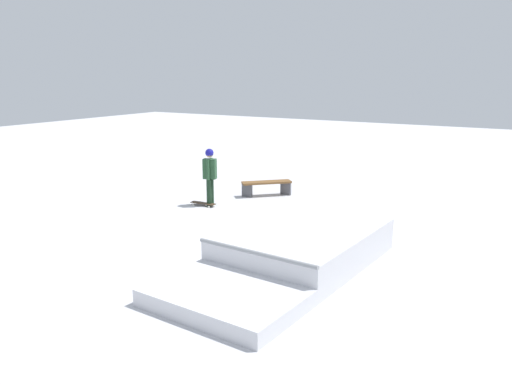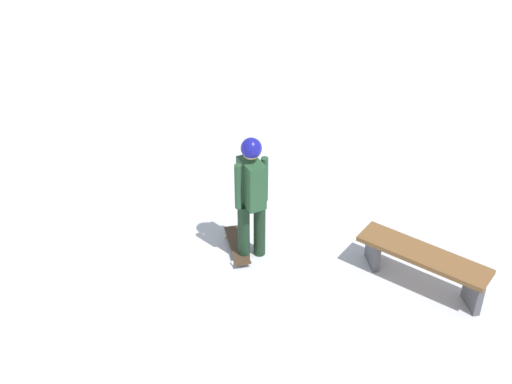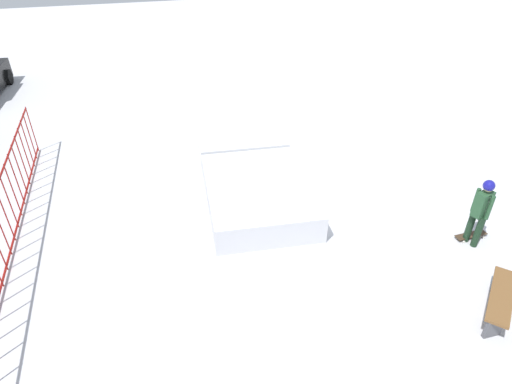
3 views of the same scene
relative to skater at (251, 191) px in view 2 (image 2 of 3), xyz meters
name	(u,v)px [view 2 (image 2 of 3)]	position (x,y,z in m)	size (l,w,h in m)	color
skater	(251,191)	(0.00, 0.00, 0.00)	(0.42, 0.43, 1.73)	black
skateboard	(237,245)	(0.16, -0.15, -0.93)	(0.29, 0.81, 0.09)	#3F2D1E
park_bench	(423,261)	(-1.92, 0.87, -0.65)	(1.40, 1.43, 0.48)	brown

